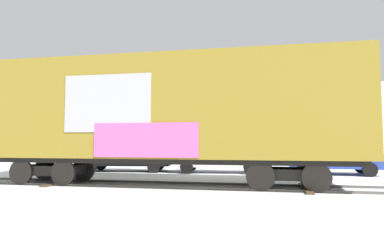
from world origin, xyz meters
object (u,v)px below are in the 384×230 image
at_px(flagpole, 363,90).
at_px(parked_car_blue, 333,157).
at_px(parked_car_black, 125,156).
at_px(parked_car_white, 217,156).
at_px(freight_car, 163,111).

relative_size(flagpole, parked_car_blue, 1.82).
bearing_deg(parked_car_blue, parked_car_black, -179.32).
xyz_separation_m(parked_car_white, parked_car_blue, (5.59, 0.03, -0.01)).
relative_size(freight_car, parked_car_blue, 3.25).
bearing_deg(parked_car_white, flagpole, 34.28).
relative_size(freight_car, parked_car_black, 2.77).
distance_m(flagpole, parked_car_white, 11.25).
relative_size(parked_car_white, parked_car_blue, 1.09).
height_order(parked_car_black, parked_car_blue, parked_car_black).
bearing_deg(freight_car, parked_car_white, 76.97).
bearing_deg(parked_car_white, parked_car_blue, 0.32).
relative_size(flagpole, parked_car_white, 1.67).
height_order(parked_car_white, parked_car_blue, parked_car_white).
height_order(freight_car, parked_car_black, freight_car).
bearing_deg(parked_car_white, freight_car, -103.03).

